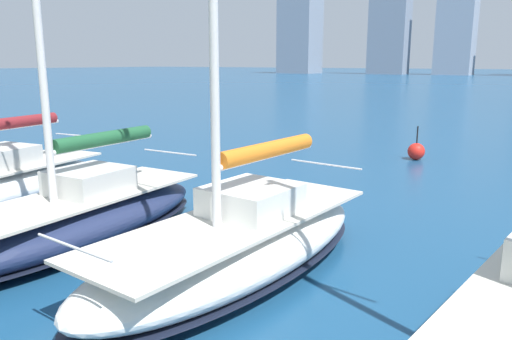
# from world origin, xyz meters

# --- Properties ---
(sailboat_orange) EXTENTS (2.86, 7.58, 12.45)m
(sailboat_orange) POSITION_xyz_m (0.80, -6.66, 0.68)
(sailboat_orange) COLOR white
(sailboat_orange) RESTS_ON ground
(sailboat_forest) EXTENTS (2.88, 7.37, 9.23)m
(sailboat_forest) POSITION_xyz_m (4.76, -5.99, 0.64)
(sailboat_forest) COLOR navy
(sailboat_forest) RESTS_ON ground
(channel_buoy) EXTENTS (0.70, 0.70, 1.40)m
(channel_buoy) POSITION_xyz_m (1.48, -20.05, 0.36)
(channel_buoy) COLOR red
(channel_buoy) RESTS_ON ground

